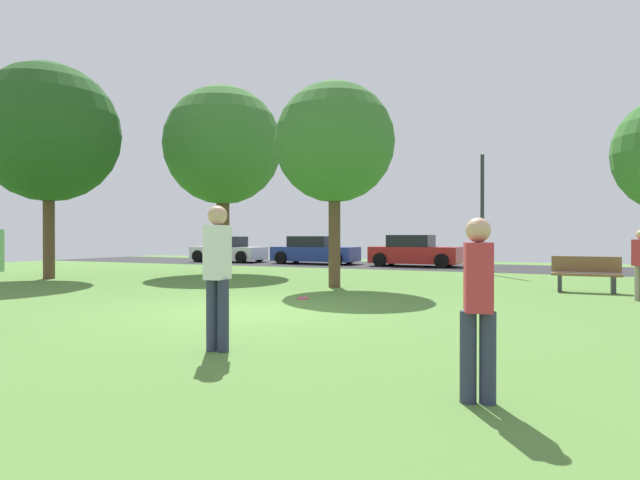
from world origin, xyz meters
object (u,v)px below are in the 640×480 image
(parked_car_white, at_px, (228,250))
(street_lamp_post, at_px, (482,214))
(maple_tree_near, at_px, (334,143))
(person_bystander, at_px, (217,270))
(parked_car_blue, at_px, (314,251))
(parked_car_red, at_px, (414,252))
(frisbee_disc, at_px, (303,298))
(oak_tree_left, at_px, (48,133))
(oak_tree_right, at_px, (223,146))
(person_walking, at_px, (478,302))
(park_bench, at_px, (586,274))

(parked_car_white, relative_size, street_lamp_post, 0.89)
(maple_tree_near, xyz_separation_m, parked_car_white, (-11.03, 10.77, -3.36))
(person_bystander, bearing_deg, parked_car_white, 29.79)
(maple_tree_near, height_order, parked_car_blue, maple_tree_near)
(parked_car_red, bearing_deg, parked_car_blue, 179.87)
(frisbee_disc, bearing_deg, parked_car_white, 130.20)
(parked_car_white, distance_m, parked_car_red, 10.42)
(maple_tree_near, xyz_separation_m, parked_car_red, (-0.60, 10.91, -3.33))
(parked_car_red, bearing_deg, person_bystander, -82.46)
(oak_tree_left, height_order, oak_tree_right, oak_tree_right)
(oak_tree_left, bearing_deg, parked_car_white, 95.82)
(person_walking, height_order, parked_car_blue, person_walking)
(park_bench, bearing_deg, parked_car_white, -28.29)
(oak_tree_left, distance_m, parked_car_white, 12.84)
(parked_car_blue, relative_size, park_bench, 2.73)
(oak_tree_left, xyz_separation_m, street_lamp_post, (12.77, 8.53, -2.60))
(maple_tree_near, relative_size, parked_car_red, 1.39)
(parked_car_red, relative_size, street_lamp_post, 0.91)
(oak_tree_left, bearing_deg, oak_tree_right, 54.78)
(oak_tree_left, xyz_separation_m, person_walking, (14.91, -7.50, -3.99))
(person_bystander, distance_m, person_walking, 3.29)
(person_bystander, bearing_deg, frisbee_disc, 11.01)
(person_bystander, height_order, person_walking, person_bystander)
(oak_tree_right, relative_size, parked_car_blue, 1.66)
(parked_car_white, height_order, parked_car_blue, parked_car_blue)
(oak_tree_right, height_order, parked_car_blue, oak_tree_right)
(parked_car_red, bearing_deg, street_lamp_post, -45.81)
(oak_tree_left, height_order, parked_car_blue, oak_tree_left)
(parked_car_red, distance_m, park_bench, 11.69)
(parked_car_red, bearing_deg, frisbee_disc, -85.73)
(maple_tree_near, distance_m, person_bystander, 8.82)
(oak_tree_left, relative_size, park_bench, 4.47)
(person_bystander, height_order, parked_car_white, person_bystander)
(oak_tree_left, distance_m, person_bystander, 14.06)
(street_lamp_post, bearing_deg, person_walking, -82.40)
(person_walking, relative_size, parked_car_white, 0.39)
(maple_tree_near, xyz_separation_m, parked_car_blue, (-5.82, 10.92, -3.35))
(park_bench, bearing_deg, frisbee_disc, 35.82)
(oak_tree_left, xyz_separation_m, frisbee_disc, (10.22, -1.48, -4.84))
(person_walking, bearing_deg, parked_car_blue, 15.47)
(maple_tree_near, distance_m, parked_car_blue, 12.82)
(park_bench, bearing_deg, person_bystander, 65.33)
(maple_tree_near, distance_m, frisbee_disc, 4.88)
(frisbee_disc, bearing_deg, parked_car_blue, 114.48)
(person_walking, height_order, parked_car_red, person_walking)
(park_bench, bearing_deg, person_walking, 83.49)
(frisbee_disc, distance_m, street_lamp_post, 10.56)
(street_lamp_post, bearing_deg, maple_tree_near, -112.35)
(oak_tree_right, relative_size, street_lamp_post, 1.61)
(maple_tree_near, xyz_separation_m, person_bystander, (1.91, -8.07, -3.00))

